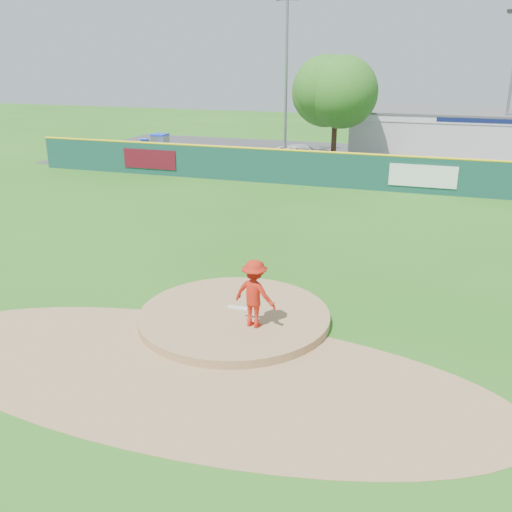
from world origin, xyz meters
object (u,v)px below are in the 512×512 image
(van, at_px, (304,155))
(light_pole_left, at_px, (286,72))
(light_pole_right, at_px, (512,81))
(pitcher, at_px, (255,294))
(playground_slide, at_px, (160,145))
(deciduous_tree, at_px, (336,97))
(pool_building_grp, at_px, (457,133))

(van, distance_m, light_pole_left, 6.56)
(light_pole_right, bearing_deg, pitcher, -105.46)
(playground_slide, height_order, light_pole_right, light_pole_right)
(van, relative_size, light_pole_right, 0.51)
(deciduous_tree, distance_m, light_pole_right, 11.75)
(playground_slide, relative_size, light_pole_left, 0.28)
(deciduous_tree, bearing_deg, pool_building_grp, 41.16)
(playground_slide, distance_m, light_pole_left, 10.65)
(pool_building_grp, bearing_deg, deciduous_tree, -138.84)
(pool_building_grp, xyz_separation_m, light_pole_right, (3.00, -2.99, 3.88))
(pitcher, bearing_deg, playground_slide, -44.86)
(deciduous_tree, height_order, light_pole_left, light_pole_left)
(light_pole_left, bearing_deg, van, -54.59)
(van, relative_size, deciduous_tree, 0.70)
(pitcher, height_order, pool_building_grp, pool_building_grp)
(van, distance_m, pool_building_grp, 12.74)
(pool_building_grp, bearing_deg, light_pole_right, -44.95)
(van, height_order, deciduous_tree, deciduous_tree)
(pitcher, distance_m, playground_slide, 29.37)
(playground_slide, height_order, deciduous_tree, deciduous_tree)
(playground_slide, distance_m, deciduous_tree, 13.42)
(deciduous_tree, bearing_deg, light_pole_right, 19.98)
(playground_slide, bearing_deg, light_pole_left, 17.30)
(van, relative_size, playground_slide, 1.69)
(light_pole_left, bearing_deg, light_pole_right, 7.59)
(deciduous_tree, relative_size, light_pole_right, 0.74)
(van, xyz_separation_m, light_pole_right, (12.78, 5.13, 4.81))
(pitcher, distance_m, light_pole_left, 28.83)
(pitcher, distance_m, pool_building_grp, 33.00)
(playground_slide, xyz_separation_m, light_pole_left, (8.87, 2.76, 5.20))
(pool_building_grp, relative_size, light_pole_right, 1.52)
(van, xyz_separation_m, deciduous_tree, (1.78, 1.13, 3.82))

